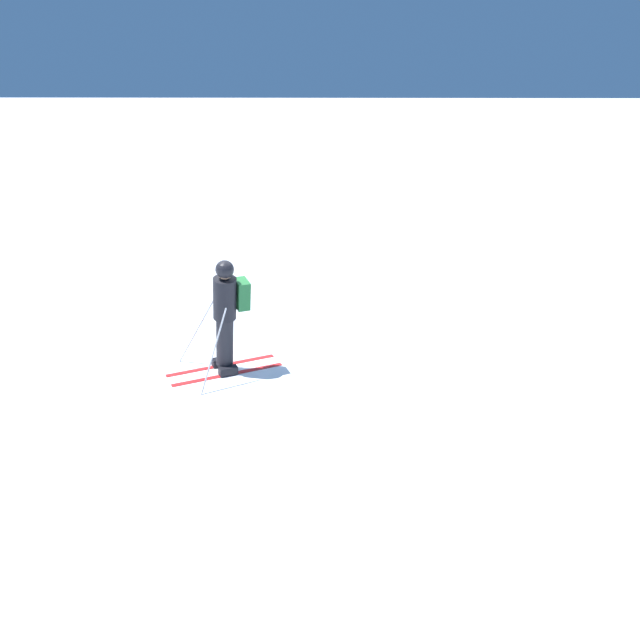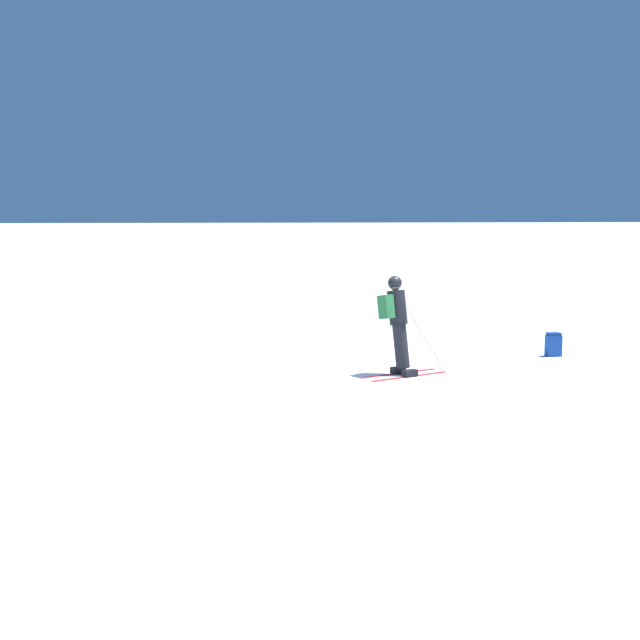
# 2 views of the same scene
# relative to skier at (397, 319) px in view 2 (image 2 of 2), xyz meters

# --- Properties ---
(ground_plane) EXTENTS (300.00, 300.00, 0.00)m
(ground_plane) POSITION_rel_skier_xyz_m (-0.81, -0.11, -1.04)
(ground_plane) COLOR white
(skier) EXTENTS (1.44, 1.76, 1.88)m
(skier) POSITION_rel_skier_xyz_m (0.00, 0.00, 0.00)
(skier) COLOR red
(skier) RESTS_ON ground
(spare_backpack) EXTENTS (0.25, 0.32, 0.50)m
(spare_backpack) POSITION_rel_skier_xyz_m (1.69, -3.64, -0.80)
(spare_backpack) COLOR #194293
(spare_backpack) RESTS_ON ground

